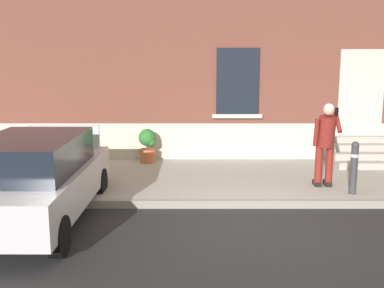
{
  "coord_description": "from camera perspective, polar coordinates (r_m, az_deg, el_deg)",
  "views": [
    {
      "loc": [
        -0.96,
        -7.24,
        2.73
      ],
      "look_at": [
        -0.92,
        1.6,
        1.1
      ],
      "focal_mm": 42.46,
      "sensor_mm": 36.0,
      "label": 1
    }
  ],
  "objects": [
    {
      "name": "curb_edge",
      "position": [
        8.65,
        6.18,
        -7.49
      ],
      "size": [
        24.0,
        0.12,
        0.15
      ],
      "primitive_type": "cube",
      "color": "gray",
      "rests_on": "ground"
    },
    {
      "name": "planter_terracotta",
      "position": [
        11.66,
        -5.82,
        -0.1
      ],
      "size": [
        0.44,
        0.44,
        0.86
      ],
      "color": "#B25B38",
      "rests_on": "sidewalk"
    },
    {
      "name": "person_on_phone",
      "position": [
        9.61,
        16.25,
        0.56
      ],
      "size": [
        0.51,
        0.51,
        1.74
      ],
      "rotation": [
        0.0,
        0.0,
        0.17
      ],
      "color": "maroon",
      "rests_on": "sidewalk"
    },
    {
      "name": "ground_plane",
      "position": [
        7.79,
        6.94,
        -10.14
      ],
      "size": [
        80.0,
        80.0,
        0.0
      ],
      "primitive_type": "plane",
      "color": "#232326"
    },
    {
      "name": "hatchback_car_silver",
      "position": [
        8.1,
        -19.41,
        -4.02
      ],
      "size": [
        1.82,
        4.08,
        1.5
      ],
      "color": "#B7B7BF",
      "rests_on": "ground"
    },
    {
      "name": "sidewalk",
      "position": [
        10.43,
        5.06,
        -4.34
      ],
      "size": [
        24.0,
        3.6,
        0.15
      ],
      "primitive_type": "cube",
      "color": "#99968E",
      "rests_on": "ground"
    },
    {
      "name": "building_facade",
      "position": [
        12.6,
        4.31,
        14.97
      ],
      "size": [
        24.0,
        1.52,
        7.5
      ],
      "color": "brown",
      "rests_on": "ground"
    },
    {
      "name": "bollard_near_person",
      "position": [
        9.37,
        19.47,
        -2.59
      ],
      "size": [
        0.15,
        0.15,
        1.04
      ],
      "color": "#333338",
      "rests_on": "sidewalk"
    },
    {
      "name": "entrance_stoop",
      "position": [
        12.4,
        20.47,
        -1.1
      ],
      "size": [
        1.72,
        1.28,
        0.64
      ],
      "color": "#9E998E",
      "rests_on": "sidewalk"
    },
    {
      "name": "planter_cream",
      "position": [
        11.7,
        -15.83,
        -0.41
      ],
      "size": [
        0.44,
        0.44,
        0.86
      ],
      "color": "beige",
      "rests_on": "sidewalk"
    }
  ]
}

